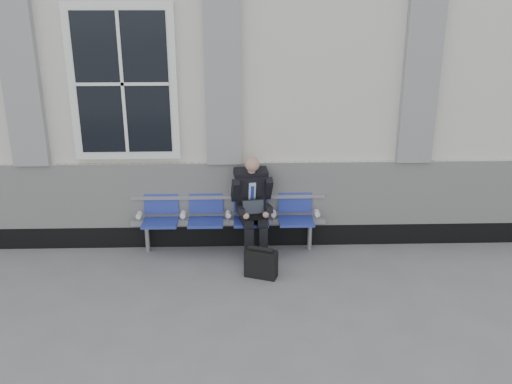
{
  "coord_description": "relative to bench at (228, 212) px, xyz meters",
  "views": [
    {
      "loc": [
        1.79,
        -5.75,
        3.4
      ],
      "look_at": [
        2.0,
        0.9,
        0.98
      ],
      "focal_mm": 40.0,
      "sensor_mm": 36.0,
      "label": 1
    }
  ],
  "objects": [
    {
      "name": "station_building",
      "position": [
        -1.66,
        2.15,
        1.67
      ],
      "size": [
        14.4,
        4.4,
        4.49
      ],
      "color": "beige",
      "rests_on": "ground"
    },
    {
      "name": "ground",
      "position": [
        -1.64,
        -1.32,
        -0.55
      ],
      "size": [
        70.0,
        70.0,
        0.0
      ],
      "primitive_type": "plane",
      "color": "slate",
      "rests_on": "ground"
    },
    {
      "name": "briefcase",
      "position": [
        0.41,
        -0.79,
        -0.37
      ],
      "size": [
        0.43,
        0.29,
        0.4
      ],
      "color": "black",
      "rests_on": "ground"
    },
    {
      "name": "bench",
      "position": [
        0.0,
        0.0,
        0.0
      ],
      "size": [
        2.6,
        0.47,
        0.91
      ],
      "color": "#9EA0A3",
      "rests_on": "ground"
    },
    {
      "name": "businessman",
      "position": [
        0.32,
        -0.13,
        0.19
      ],
      "size": [
        0.56,
        0.75,
        1.35
      ],
      "color": "black",
      "rests_on": "ground"
    }
  ]
}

